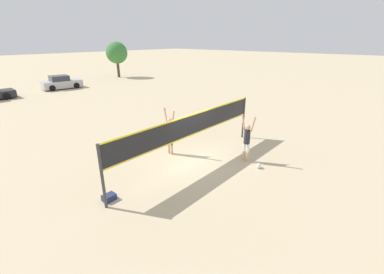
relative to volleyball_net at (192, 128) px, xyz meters
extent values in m
plane|color=#C6B28C|center=(0.00, 0.00, -1.72)|extent=(200.00, 200.00, 0.00)
cylinder|color=#38383D|center=(-4.42, 0.00, -0.55)|extent=(0.10, 0.10, 2.34)
cylinder|color=#38383D|center=(4.42, 0.00, -0.55)|extent=(0.10, 0.10, 2.34)
cube|color=black|center=(0.00, 0.00, 0.13)|extent=(8.75, 0.02, 0.97)
cube|color=yellow|center=(0.00, 0.00, 0.59)|extent=(8.75, 0.03, 0.06)
cube|color=yellow|center=(0.00, 0.00, -0.32)|extent=(8.75, 0.03, 0.06)
cylinder|color=tan|center=(1.77, -1.85, -1.47)|extent=(0.11, 0.11, 0.50)
cylinder|color=white|center=(1.77, -1.85, -1.02)|extent=(0.12, 0.12, 0.41)
cylinder|color=tan|center=(1.77, -1.65, -1.47)|extent=(0.11, 0.11, 0.50)
cylinder|color=white|center=(1.77, -1.65, -1.02)|extent=(0.12, 0.12, 0.41)
cylinder|color=#26262D|center=(1.77, -1.75, -0.49)|extent=(0.28, 0.28, 0.64)
sphere|color=tan|center=(1.77, -1.75, -0.04)|extent=(0.25, 0.25, 0.25)
cylinder|color=tan|center=(1.77, -2.00, 0.15)|extent=(0.08, 0.23, 0.72)
cylinder|color=tan|center=(1.77, -1.51, 0.15)|extent=(0.08, 0.23, 0.72)
cylinder|color=tan|center=(0.05, 1.57, -1.46)|extent=(0.11, 0.11, 0.51)
cylinder|color=#267F3F|center=(0.05, 1.57, -0.99)|extent=(0.12, 0.12, 0.42)
cylinder|color=tan|center=(0.05, 1.37, -1.46)|extent=(0.11, 0.11, 0.51)
cylinder|color=#267F3F|center=(0.05, 1.37, -0.99)|extent=(0.12, 0.12, 0.42)
cylinder|color=orange|center=(0.05, 1.47, -0.45)|extent=(0.28, 0.28, 0.66)
sphere|color=tan|center=(0.05, 1.47, 0.01)|extent=(0.26, 0.26, 0.26)
cylinder|color=tan|center=(0.05, 1.72, 0.21)|extent=(0.08, 0.23, 0.74)
cylinder|color=tan|center=(0.05, 1.22, 0.21)|extent=(0.08, 0.23, 0.74)
sphere|color=white|center=(1.57, -2.54, -1.60)|extent=(0.23, 0.23, 0.23)
cube|color=navy|center=(-4.13, 0.29, -1.61)|extent=(0.44, 0.33, 0.22)
cylinder|color=black|center=(-1.52, 23.41, -1.40)|extent=(0.65, 0.25, 0.64)
cylinder|color=black|center=(-1.59, 21.71, -1.40)|extent=(0.65, 0.25, 0.64)
cube|color=#B7B7BC|center=(4.33, 23.50, -1.20)|extent=(4.31, 2.32, 0.78)
cube|color=#2D333D|center=(4.13, 23.52, -0.52)|extent=(2.05, 1.88, 0.57)
cylinder|color=black|center=(5.71, 24.18, -1.40)|extent=(0.66, 0.30, 0.64)
cylinder|color=black|center=(5.48, 22.48, -1.40)|extent=(0.66, 0.30, 0.64)
cylinder|color=black|center=(3.18, 24.51, -1.40)|extent=(0.66, 0.30, 0.64)
cylinder|color=black|center=(2.95, 22.82, -1.40)|extent=(0.66, 0.30, 0.64)
cylinder|color=#4C3823|center=(13.89, 26.57, -0.41)|extent=(0.38, 0.38, 2.62)
sphere|color=#387A38|center=(13.89, 26.57, 1.73)|extent=(3.03, 3.03, 3.03)
camera|label=1|loc=(-7.98, -7.01, 3.66)|focal=24.00mm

